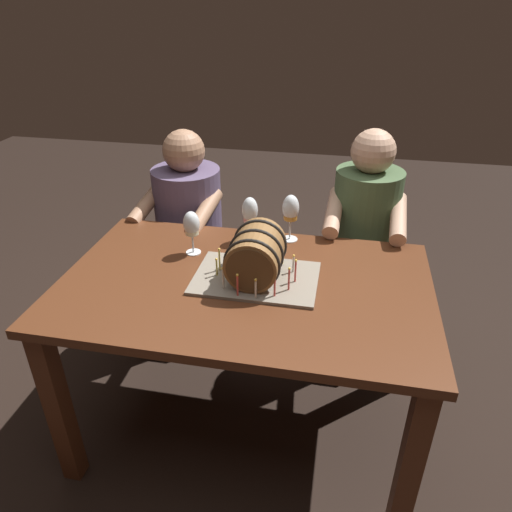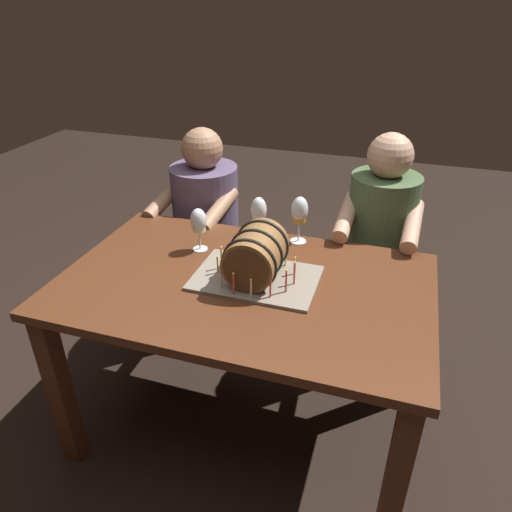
{
  "view_description": "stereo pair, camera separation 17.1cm",
  "coord_description": "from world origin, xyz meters",
  "px_view_note": "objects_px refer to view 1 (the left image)",
  "views": [
    {
      "loc": [
        0.33,
        -1.43,
        1.7
      ],
      "look_at": [
        0.04,
        0.03,
        0.86
      ],
      "focal_mm": 33.29,
      "sensor_mm": 36.0,
      "label": 1
    },
    {
      "loc": [
        0.49,
        -1.39,
        1.7
      ],
      "look_at": [
        0.04,
        0.03,
        0.86
      ],
      "focal_mm": 33.29,
      "sensor_mm": 36.0,
      "label": 2
    }
  ],
  "objects_px": {
    "barrel_cake": "(256,258)",
    "person_seated_left": "(191,245)",
    "dining_table": "(245,307)",
    "person_seated_right": "(360,260)",
    "wine_glass_amber": "(291,210)",
    "wine_glass_rose": "(250,212)",
    "wine_glass_white": "(192,226)"
  },
  "relations": [
    {
      "from": "barrel_cake",
      "to": "person_seated_left",
      "type": "relative_size",
      "value": 0.4
    },
    {
      "from": "dining_table",
      "to": "person_seated_left",
      "type": "distance_m",
      "value": 0.8
    },
    {
      "from": "dining_table",
      "to": "person_seated_right",
      "type": "height_order",
      "value": "person_seated_right"
    },
    {
      "from": "wine_glass_amber",
      "to": "person_seated_left",
      "type": "relative_size",
      "value": 0.18
    },
    {
      "from": "person_seated_right",
      "to": "wine_glass_rose",
      "type": "bearing_deg",
      "value": -146.1
    },
    {
      "from": "person_seated_left",
      "to": "person_seated_right",
      "type": "distance_m",
      "value": 0.87
    },
    {
      "from": "barrel_cake",
      "to": "person_seated_right",
      "type": "height_order",
      "value": "person_seated_right"
    },
    {
      "from": "barrel_cake",
      "to": "wine_glass_white",
      "type": "relative_size",
      "value": 2.48
    },
    {
      "from": "dining_table",
      "to": "wine_glass_amber",
      "type": "distance_m",
      "value": 0.46
    },
    {
      "from": "dining_table",
      "to": "person_seated_right",
      "type": "relative_size",
      "value": 1.16
    },
    {
      "from": "dining_table",
      "to": "wine_glass_rose",
      "type": "height_order",
      "value": "wine_glass_rose"
    },
    {
      "from": "dining_table",
      "to": "person_seated_right",
      "type": "bearing_deg",
      "value": 56.3
    },
    {
      "from": "dining_table",
      "to": "person_seated_left",
      "type": "bearing_deg",
      "value": 123.73
    },
    {
      "from": "wine_glass_white",
      "to": "person_seated_right",
      "type": "relative_size",
      "value": 0.16
    },
    {
      "from": "wine_glass_amber",
      "to": "person_seated_right",
      "type": "distance_m",
      "value": 0.57
    },
    {
      "from": "person_seated_left",
      "to": "wine_glass_white",
      "type": "bearing_deg",
      "value": -68.84
    },
    {
      "from": "person_seated_left",
      "to": "wine_glass_amber",
      "type": "bearing_deg",
      "value": -27.47
    },
    {
      "from": "person_seated_right",
      "to": "wine_glass_amber",
      "type": "bearing_deg",
      "value": -137.91
    },
    {
      "from": "wine_glass_amber",
      "to": "person_seated_right",
      "type": "height_order",
      "value": "person_seated_right"
    },
    {
      "from": "wine_glass_white",
      "to": "person_seated_left",
      "type": "height_order",
      "value": "person_seated_left"
    },
    {
      "from": "dining_table",
      "to": "wine_glass_amber",
      "type": "xyz_separation_m",
      "value": [
        0.12,
        0.37,
        0.25
      ]
    },
    {
      "from": "dining_table",
      "to": "barrel_cake",
      "type": "height_order",
      "value": "barrel_cake"
    },
    {
      "from": "person_seated_left",
      "to": "person_seated_right",
      "type": "bearing_deg",
      "value": -0.01
    },
    {
      "from": "wine_glass_rose",
      "to": "wine_glass_amber",
      "type": "xyz_separation_m",
      "value": [
        0.17,
        0.04,
        0.01
      ]
    },
    {
      "from": "dining_table",
      "to": "person_seated_left",
      "type": "xyz_separation_m",
      "value": [
        -0.44,
        0.66,
        -0.12
      ]
    },
    {
      "from": "wine_glass_white",
      "to": "person_seated_left",
      "type": "xyz_separation_m",
      "value": [
        -0.19,
        0.48,
        -0.36
      ]
    },
    {
      "from": "dining_table",
      "to": "wine_glass_rose",
      "type": "distance_m",
      "value": 0.41
    },
    {
      "from": "barrel_cake",
      "to": "wine_glass_white",
      "type": "xyz_separation_m",
      "value": [
        -0.29,
        0.15,
        0.03
      ]
    },
    {
      "from": "barrel_cake",
      "to": "wine_glass_rose",
      "type": "xyz_separation_m",
      "value": [
        -0.09,
        0.3,
        0.04
      ]
    },
    {
      "from": "dining_table",
      "to": "barrel_cake",
      "type": "relative_size",
      "value": 3.0
    },
    {
      "from": "dining_table",
      "to": "wine_glass_white",
      "type": "distance_m",
      "value": 0.39
    },
    {
      "from": "dining_table",
      "to": "barrel_cake",
      "type": "distance_m",
      "value": 0.21
    }
  ]
}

